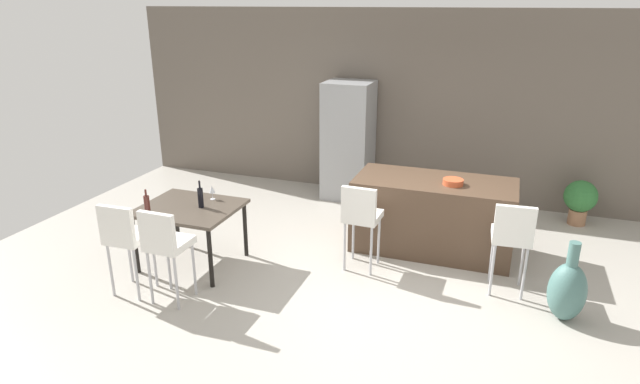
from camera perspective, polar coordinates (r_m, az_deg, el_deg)
The scene contains 15 objects.
ground_plane at distance 6.20m, azimuth 6.66°, elevation -9.20°, with size 10.00×10.00×0.00m, color #ADA89E.
back_wall at distance 8.45m, azimuth 11.76°, elevation 8.91°, with size 10.00×0.12×2.90m, color #665B51.
kitchen_island at distance 6.82m, azimuth 11.99°, elevation -2.44°, with size 1.94×0.91×0.92m, color #4C3828.
bar_chair_left at distance 6.09m, azimuth 4.44°, elevation -2.37°, with size 0.41×0.41×1.05m.
bar_chair_middle at distance 5.91m, azimuth 19.90°, elevation -4.27°, with size 0.43×0.43×1.05m.
dining_table at distance 6.39m, azimuth -13.78°, elevation -2.12°, with size 1.11×0.94×0.74m.
dining_chair_near at distance 5.91m, azimuth -20.19°, elevation -4.31°, with size 0.41×0.41×1.05m.
dining_chair_far at distance 5.62m, azimuth -16.27°, elevation -5.11°, with size 0.41×0.41×1.05m.
wine_bottle_middle at distance 6.27m, azimuth -12.69°, elevation -0.56°, with size 0.06×0.06×0.32m.
wine_bottle_right at distance 6.21m, azimuth -18.05°, elevation -1.31°, with size 0.06×0.06×0.30m.
wine_glass_left at distance 6.49m, azimuth -11.50°, elevation 0.26°, with size 0.07×0.07×0.17m.
refrigerator at distance 8.39m, azimuth 3.06°, elevation 5.51°, with size 0.72×0.68×1.84m, color #939699.
fruit_bowl at distance 6.54m, azimuth 14.07°, elevation 1.05°, with size 0.24×0.24×0.07m, color #C6512D.
floor_vase at distance 5.83m, azimuth 24.96°, elevation -9.54°, with size 0.36×0.36×0.84m.
potted_plant at distance 8.28m, azimuth 26.11°, elevation -0.65°, with size 0.45×0.45×0.64m.
Camera 1 is at (1.15, -5.30, 3.00)m, focal length 29.86 mm.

